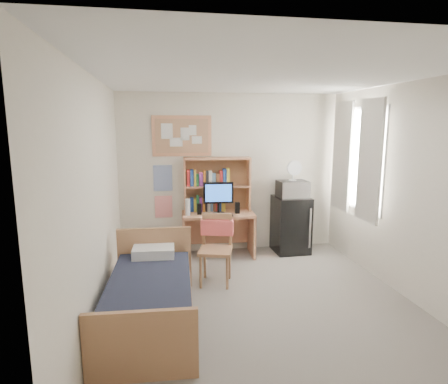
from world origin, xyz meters
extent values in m
cube|color=gray|center=(0.00, 0.00, -0.01)|extent=(3.60, 4.20, 0.02)
cube|color=white|center=(0.00, 0.00, 2.60)|extent=(3.60, 4.20, 0.02)
cube|color=white|center=(0.00, 2.10, 1.30)|extent=(3.60, 0.04, 2.60)
cube|color=white|center=(0.00, -2.10, 1.30)|extent=(3.60, 0.04, 2.60)
cube|color=white|center=(-1.80, 0.00, 1.30)|extent=(0.04, 4.20, 2.60)
cube|color=white|center=(1.80, 0.00, 1.30)|extent=(0.04, 4.20, 2.60)
cube|color=white|center=(1.75, 1.20, 1.60)|extent=(0.10, 1.40, 1.70)
cube|color=silver|center=(1.72, 0.80, 1.60)|extent=(0.04, 0.55, 1.70)
cube|color=silver|center=(1.72, 1.60, 1.60)|extent=(0.04, 0.55, 1.70)
cube|color=tan|center=(-0.78, 2.08, 1.92)|extent=(0.94, 0.03, 0.64)
cube|color=#26469A|center=(-1.10, 2.09, 1.25)|extent=(0.30, 0.01, 0.42)
cube|color=red|center=(-1.10, 2.09, 0.78)|extent=(0.28, 0.01, 0.36)
cube|color=tan|center=(-0.25, 1.80, 0.36)|extent=(1.17, 0.63, 0.71)
cube|color=#AD7B52|center=(-0.45, 0.73, 0.46)|extent=(0.57, 0.57, 0.93)
cube|color=black|center=(0.98, 1.81, 0.46)|extent=(0.56, 0.56, 0.93)
cube|color=black|center=(-1.28, -0.18, 0.24)|extent=(0.98, 1.82, 0.49)
cube|color=tan|center=(-0.24, 1.95, 1.15)|extent=(1.08, 0.33, 0.87)
cube|color=black|center=(-0.25, 1.74, 0.96)|extent=(0.47, 0.06, 0.50)
cube|color=black|center=(-0.26, 1.60, 0.72)|extent=(0.43, 0.16, 0.02)
cube|color=black|center=(-0.55, 1.75, 0.79)|extent=(0.07, 0.07, 0.17)
cube|color=black|center=(0.05, 1.72, 0.80)|extent=(0.08, 0.08, 0.18)
cylinder|color=silver|center=(-0.73, 1.72, 0.84)|extent=(0.08, 0.08, 0.26)
cube|color=#F5615D|center=(-0.39, 0.93, 0.72)|extent=(0.46, 0.25, 0.21)
cube|color=silver|center=(0.98, 1.79, 1.07)|extent=(0.47, 0.37, 0.27)
cylinder|color=silver|center=(0.98, 1.79, 1.35)|extent=(0.24, 0.24, 0.30)
cube|color=silver|center=(-1.24, 0.57, 0.55)|extent=(0.52, 0.38, 0.12)
camera|label=1|loc=(-1.13, -3.94, 2.09)|focal=30.00mm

